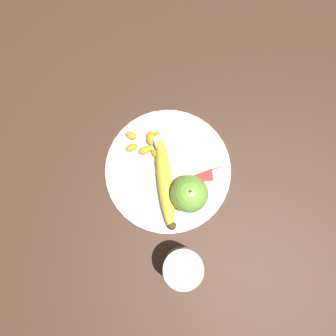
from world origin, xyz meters
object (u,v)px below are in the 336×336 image
(banana, at_px, (165,183))
(fork, at_px, (170,173))
(apple, at_px, (189,194))
(jam_packet, at_px, (202,174))
(juice_glass, at_px, (182,267))
(plate, at_px, (168,170))
(bread_slice, at_px, (186,153))

(banana, height_order, fork, banana)
(apple, bearing_deg, banana, 148.61)
(jam_packet, bearing_deg, apple, -126.35)
(juice_glass, bearing_deg, banana, 97.47)
(plate, distance_m, fork, 0.01)
(bread_slice, distance_m, fork, 0.06)
(juice_glass, distance_m, apple, 0.14)
(plate, xyz_separation_m, juice_glass, (0.01, -0.20, 0.04))
(apple, bearing_deg, bread_slice, 88.59)
(juice_glass, xyz_separation_m, banana, (-0.02, 0.17, -0.02))
(jam_packet, bearing_deg, juice_glass, -107.02)
(banana, distance_m, fork, 0.03)
(juice_glass, distance_m, fork, 0.20)
(apple, bearing_deg, juice_glass, -99.87)
(banana, bearing_deg, juice_glass, -82.53)
(plate, height_order, juice_glass, juice_glass)
(juice_glass, relative_size, banana, 0.47)
(apple, height_order, banana, apple)
(plate, bearing_deg, fork, -63.20)
(plate, bearing_deg, bread_slice, 38.34)
(jam_packet, bearing_deg, bread_slice, 121.26)
(juice_glass, height_order, fork, juice_glass)
(bread_slice, bearing_deg, juice_glass, -96.56)
(bread_slice, xyz_separation_m, fork, (-0.04, -0.04, -0.01))
(fork, relative_size, jam_packet, 4.57)
(plate, height_order, fork, fork)
(juice_glass, height_order, apple, apple)
(juice_glass, distance_m, bread_slice, 0.24)
(apple, bearing_deg, plate, 123.49)
(apple, xyz_separation_m, bread_slice, (0.00, 0.09, -0.03))
(banana, distance_m, jam_packet, 0.08)
(banana, bearing_deg, jam_packet, 10.64)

